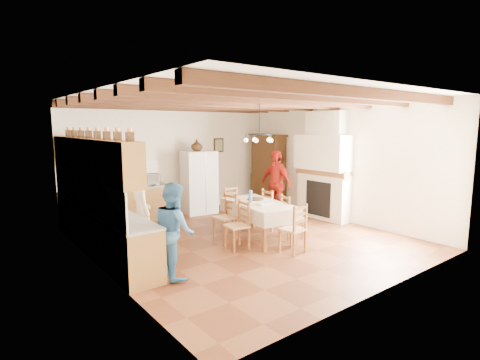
{
  "coord_description": "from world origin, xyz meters",
  "views": [
    {
      "loc": [
        -4.86,
        -6.12,
        2.42
      ],
      "look_at": [
        0.1,
        0.3,
        1.25
      ],
      "focal_mm": 28.0,
      "sensor_mm": 36.0,
      "label": 1
    }
  ],
  "objects_px": {
    "chair_right_far": "(273,209)",
    "person_woman_red": "(276,183)",
    "refrigerator": "(199,182)",
    "chair_right_near": "(292,216)",
    "hutch": "(268,170)",
    "dining_table": "(259,206)",
    "chair_end_far": "(235,207)",
    "chair_left_near": "(237,225)",
    "microwave": "(150,180)",
    "chair_left_far": "(225,217)",
    "person_man": "(141,213)",
    "person_woman_blue": "(174,230)",
    "chair_end_near": "(293,228)"
  },
  "relations": [
    {
      "from": "chair_right_far",
      "to": "person_woman_red",
      "type": "xyz_separation_m",
      "value": [
        0.93,
        0.89,
        0.41
      ]
    },
    {
      "from": "refrigerator",
      "to": "chair_right_near",
      "type": "distance_m",
      "value": 3.35
    },
    {
      "from": "hutch",
      "to": "dining_table",
      "type": "distance_m",
      "value": 3.47
    },
    {
      "from": "refrigerator",
      "to": "chair_right_far",
      "type": "height_order",
      "value": "refrigerator"
    },
    {
      "from": "hutch",
      "to": "chair_end_far",
      "type": "xyz_separation_m",
      "value": [
        -2.26,
        -1.31,
        -0.6
      ]
    },
    {
      "from": "dining_table",
      "to": "person_woman_red",
      "type": "xyz_separation_m",
      "value": [
        1.67,
        1.25,
        0.19
      ]
    },
    {
      "from": "chair_left_near",
      "to": "chair_right_near",
      "type": "bearing_deg",
      "value": 89.38
    },
    {
      "from": "hutch",
      "to": "microwave",
      "type": "bearing_deg",
      "value": 173.16
    },
    {
      "from": "chair_left_far",
      "to": "hutch",
      "type": "bearing_deg",
      "value": 119.66
    },
    {
      "from": "chair_left_near",
      "to": "chair_left_far",
      "type": "relative_size",
      "value": 1.0
    },
    {
      "from": "person_man",
      "to": "microwave",
      "type": "relative_size",
      "value": 3.08
    },
    {
      "from": "hutch",
      "to": "chair_left_near",
      "type": "xyz_separation_m",
      "value": [
        -3.26,
        -2.7,
        -0.6
      ]
    },
    {
      "from": "chair_left_near",
      "to": "person_man",
      "type": "xyz_separation_m",
      "value": [
        -1.58,
        0.95,
        0.3
      ]
    },
    {
      "from": "microwave",
      "to": "chair_left_far",
      "type": "bearing_deg",
      "value": -70.61
    },
    {
      "from": "chair_end_far",
      "to": "microwave",
      "type": "height_order",
      "value": "microwave"
    },
    {
      "from": "hutch",
      "to": "microwave",
      "type": "height_order",
      "value": "hutch"
    },
    {
      "from": "chair_left_far",
      "to": "chair_end_far",
      "type": "bearing_deg",
      "value": 127.51
    },
    {
      "from": "chair_left_near",
      "to": "chair_right_near",
      "type": "height_order",
      "value": "same"
    },
    {
      "from": "chair_left_near",
      "to": "person_woman_red",
      "type": "relative_size",
      "value": 0.54
    },
    {
      "from": "dining_table",
      "to": "microwave",
      "type": "xyz_separation_m",
      "value": [
        -1.12,
        3.06,
        0.33
      ]
    },
    {
      "from": "refrigerator",
      "to": "chair_left_near",
      "type": "distance_m",
      "value": 3.34
    },
    {
      "from": "refrigerator",
      "to": "chair_end_far",
      "type": "height_order",
      "value": "refrigerator"
    },
    {
      "from": "refrigerator",
      "to": "person_woman_blue",
      "type": "bearing_deg",
      "value": -119.01
    },
    {
      "from": "chair_right_far",
      "to": "chair_left_far",
      "type": "bearing_deg",
      "value": 90.21
    },
    {
      "from": "chair_left_far",
      "to": "chair_end_near",
      "type": "relative_size",
      "value": 1.0
    },
    {
      "from": "hutch",
      "to": "person_woman_blue",
      "type": "height_order",
      "value": "hutch"
    },
    {
      "from": "hutch",
      "to": "chair_end_far",
      "type": "relative_size",
      "value": 2.26
    },
    {
      "from": "dining_table",
      "to": "chair_end_near",
      "type": "bearing_deg",
      "value": -94.71
    },
    {
      "from": "person_woman_blue",
      "to": "person_woman_red",
      "type": "xyz_separation_m",
      "value": [
        4.11,
        2.01,
        0.12
      ]
    },
    {
      "from": "chair_right_far",
      "to": "person_woman_red",
      "type": "height_order",
      "value": "person_woman_red"
    },
    {
      "from": "refrigerator",
      "to": "hutch",
      "type": "height_order",
      "value": "hutch"
    },
    {
      "from": "chair_right_near",
      "to": "chair_end_near",
      "type": "bearing_deg",
      "value": 152.76
    },
    {
      "from": "refrigerator",
      "to": "chair_end_far",
      "type": "bearing_deg",
      "value": -84.44
    },
    {
      "from": "dining_table",
      "to": "person_woman_blue",
      "type": "bearing_deg",
      "value": -162.72
    },
    {
      "from": "chair_left_near",
      "to": "microwave",
      "type": "height_order",
      "value": "microwave"
    },
    {
      "from": "chair_right_near",
      "to": "person_man",
      "type": "height_order",
      "value": "person_man"
    },
    {
      "from": "person_woman_blue",
      "to": "microwave",
      "type": "bearing_deg",
      "value": -11.74
    },
    {
      "from": "dining_table",
      "to": "person_man",
      "type": "xyz_separation_m",
      "value": [
        -2.38,
        0.68,
        0.07
      ]
    },
    {
      "from": "chair_end_far",
      "to": "person_woman_red",
      "type": "distance_m",
      "value": 1.54
    },
    {
      "from": "dining_table",
      "to": "chair_right_far",
      "type": "distance_m",
      "value": 0.86
    },
    {
      "from": "dining_table",
      "to": "person_woman_blue",
      "type": "xyz_separation_m",
      "value": [
        -2.43,
        -0.76,
        0.06
      ]
    },
    {
      "from": "microwave",
      "to": "hutch",
      "type": "bearing_deg",
      "value": -2.3
    },
    {
      "from": "person_woman_blue",
      "to": "chair_left_far",
      "type": "bearing_deg",
      "value": -49.99
    },
    {
      "from": "chair_right_near",
      "to": "chair_left_near",
      "type": "bearing_deg",
      "value": 100.74
    },
    {
      "from": "chair_end_far",
      "to": "person_man",
      "type": "distance_m",
      "value": 2.63
    },
    {
      "from": "chair_left_near",
      "to": "chair_right_near",
      "type": "distance_m",
      "value": 1.39
    },
    {
      "from": "chair_end_far",
      "to": "person_woman_blue",
      "type": "xyz_separation_m",
      "value": [
        -2.63,
        -1.87,
        0.29
      ]
    },
    {
      "from": "hutch",
      "to": "chair_right_far",
      "type": "xyz_separation_m",
      "value": [
        -1.71,
        -2.07,
        -0.6
      ]
    },
    {
      "from": "chair_left_far",
      "to": "person_man",
      "type": "relative_size",
      "value": 0.61
    },
    {
      "from": "chair_right_far",
      "to": "person_man",
      "type": "bearing_deg",
      "value": 87.77
    }
  ]
}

